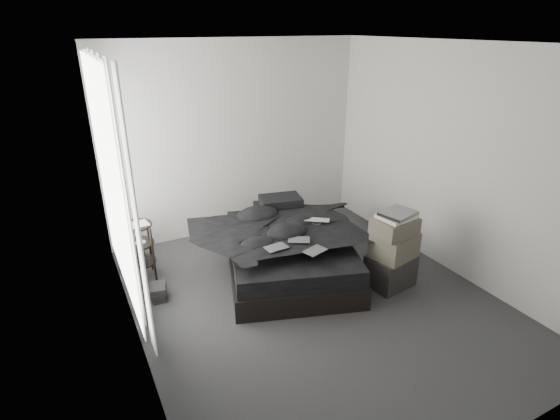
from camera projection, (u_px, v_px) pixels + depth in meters
name	position (u px, v px, depth m)	size (l,w,h in m)	color
floor	(314.00, 299.00, 4.73)	(3.60, 4.20, 0.01)	#333335
ceiling	(323.00, 43.00, 3.71)	(3.60, 4.20, 0.01)	white
wall_back	(236.00, 140.00, 5.94)	(3.60, 0.01, 2.60)	silver
wall_front	(511.00, 298.00, 2.50)	(3.60, 0.01, 2.60)	silver
wall_left	(125.00, 222.00, 3.46)	(0.01, 4.20, 2.60)	silver
wall_right	(452.00, 162.00, 4.97)	(0.01, 4.20, 2.60)	silver
window_left	(111.00, 182.00, 4.19)	(0.02, 2.00, 2.30)	white
curtain_left	(117.00, 188.00, 4.23)	(0.06, 2.12, 2.48)	white
bed	(289.00, 262.00, 5.22)	(1.40, 1.85, 0.25)	black
mattress	(289.00, 245.00, 5.14)	(1.34, 1.79, 0.20)	black
duvet	(290.00, 231.00, 5.01)	(1.36, 1.58, 0.22)	black
pillow_lower	(276.00, 209.00, 5.72)	(0.56, 0.38, 0.13)	black
pillow_upper	(281.00, 201.00, 5.66)	(0.52, 0.36, 0.12)	black
laptop	(317.00, 217.00, 5.10)	(0.30, 0.19, 0.02)	silver
comic_a	(276.00, 242.00, 4.53)	(0.23, 0.15, 0.01)	black
comic_b	(299.00, 234.00, 4.69)	(0.23, 0.15, 0.01)	black
comic_c	(315.00, 244.00, 4.46)	(0.23, 0.15, 0.01)	black
side_stand	(139.00, 252.00, 5.01)	(0.37, 0.37, 0.67)	black
papers	(136.00, 225.00, 4.88)	(0.26, 0.19, 0.01)	white
floor_books	(159.00, 293.00, 4.71)	(0.16, 0.22, 0.16)	black
box_lower	(390.00, 270.00, 4.94)	(0.49, 0.38, 0.36)	black
box_mid	(394.00, 245.00, 4.81)	(0.46, 0.36, 0.28)	#585246
box_upper	(395.00, 226.00, 4.71)	(0.44, 0.35, 0.19)	#585246
art_book_white	(396.00, 216.00, 4.67)	(0.37, 0.30, 0.04)	silver
art_book_snake	(398.00, 213.00, 4.66)	(0.36, 0.29, 0.03)	silver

